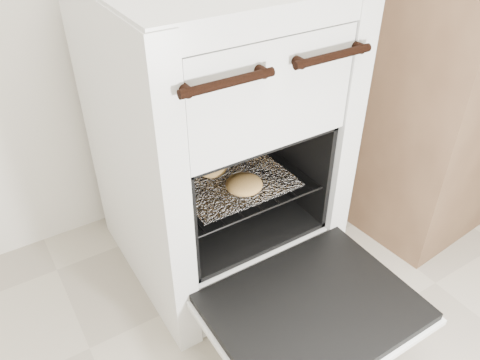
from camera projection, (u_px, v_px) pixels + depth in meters
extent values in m
cube|color=silver|center=(212.00, 139.00, 1.36)|extent=(0.57, 0.60, 0.87)
cylinder|color=black|center=(228.00, 83.00, 0.89)|extent=(0.21, 0.02, 0.02)
cylinder|color=black|center=(333.00, 56.00, 1.01)|extent=(0.21, 0.02, 0.02)
cube|color=black|center=(313.00, 307.00, 1.15)|extent=(0.49, 0.38, 0.02)
cube|color=silver|center=(313.00, 312.00, 1.16)|extent=(0.51, 0.40, 0.02)
cylinder|color=black|center=(162.00, 199.00, 1.27)|extent=(0.01, 0.40, 0.01)
cylinder|color=black|center=(283.00, 157.00, 1.44)|extent=(0.01, 0.40, 0.01)
cylinder|color=black|center=(263.00, 211.00, 1.22)|extent=(0.41, 0.01, 0.01)
cylinder|color=black|center=(196.00, 148.00, 1.48)|extent=(0.41, 0.01, 0.01)
cylinder|color=black|center=(173.00, 195.00, 1.28)|extent=(0.01, 0.38, 0.01)
cylinder|color=black|center=(191.00, 189.00, 1.30)|extent=(0.01, 0.38, 0.01)
cylinder|color=black|center=(209.00, 182.00, 1.33)|extent=(0.01, 0.38, 0.01)
cylinder|color=black|center=(226.00, 176.00, 1.35)|extent=(0.01, 0.38, 0.01)
cylinder|color=black|center=(243.00, 171.00, 1.38)|extent=(0.01, 0.38, 0.01)
cylinder|color=black|center=(259.00, 165.00, 1.40)|extent=(0.01, 0.38, 0.01)
cylinder|color=black|center=(274.00, 160.00, 1.43)|extent=(0.01, 0.38, 0.01)
cube|color=white|center=(230.00, 178.00, 1.34)|extent=(0.32, 0.28, 0.01)
ellipsoid|color=tan|center=(238.00, 147.00, 1.42)|extent=(0.12, 0.12, 0.05)
ellipsoid|color=tan|center=(244.00, 184.00, 1.27)|extent=(0.14, 0.14, 0.04)
ellipsoid|color=tan|center=(212.00, 168.00, 1.34)|extent=(0.11, 0.11, 0.04)
ellipsoid|color=tan|center=(180.00, 171.00, 1.32)|extent=(0.10, 0.10, 0.04)
cube|color=brown|center=(449.00, 84.00, 1.68)|extent=(0.91, 0.64, 0.87)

